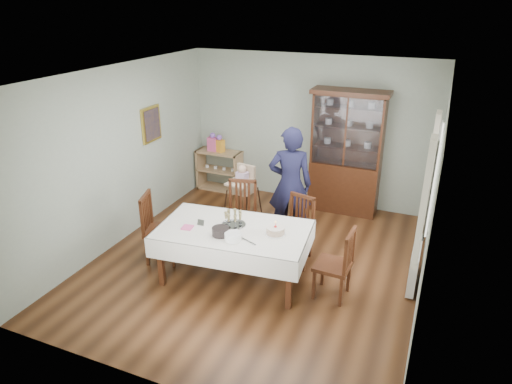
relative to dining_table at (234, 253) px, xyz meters
The scene contains 25 objects.
floor 0.64m from the dining_table, 75.27° to the left, with size 5.00×5.00×0.00m, color #593319.
room_shell 1.67m from the dining_table, 82.81° to the left, with size 5.00×5.00×5.00m.
dining_table is the anchor object (origin of this frame).
china_cabinet 2.98m from the dining_table, 72.27° to the left, with size 1.30×0.48×2.18m.
sideboard 3.21m from the dining_table, 120.34° to the left, with size 0.90×0.38×0.80m.
picture_frame 2.76m from the dining_table, 148.33° to the left, with size 0.04×0.48×0.58m, color gold.
window 2.74m from the dining_table, 18.60° to the left, with size 0.04×1.02×1.22m, color white.
curtain_left 2.53m from the dining_table, ahead, with size 0.07×0.30×1.55m, color silver.
curtain_right 2.89m from the dining_table, 31.64° to the left, with size 0.07×0.30×1.55m, color silver.
radiator 2.42m from the dining_table, 19.05° to the left, with size 0.10×0.80×0.55m, color white.
chair_far_left 0.94m from the dining_table, 108.58° to the left, with size 0.55×0.55×1.01m.
chair_far_right 1.03m from the dining_table, 53.86° to the left, with size 0.52×0.52×0.95m.
chair_end_left 1.19m from the dining_table, behind, with size 0.58×0.58×1.03m.
chair_end_right 1.36m from the dining_table, ahead, with size 0.46×0.46×0.96m.
woman 1.51m from the dining_table, 77.05° to the left, with size 0.67×0.44×1.84m, color black.
high_chair 1.74m from the dining_table, 110.35° to the left, with size 0.53×0.53×1.03m.
champagne_tray 0.44m from the dining_table, 113.54° to the left, with size 0.33×0.33×0.20m.
birthday_cake 0.71m from the dining_table, ahead, with size 0.27×0.27×0.19m.
plate_stack_dark 0.49m from the dining_table, 108.72° to the right, with size 0.22×0.22×0.11m, color black.
plate_stack_white 0.52m from the dining_table, 65.05° to the right, with size 0.22×0.22×0.09m, color white.
napkin_stack 0.72m from the dining_table, 158.89° to the right, with size 0.14×0.14×0.02m, color #E1538F.
cutlery 0.64m from the dining_table, behind, with size 0.12×0.18×0.01m, color silver, non-canonical shape.
cake_knife 0.55m from the dining_table, 37.73° to the right, with size 0.29×0.03×0.01m, color silver.
gift_bag_pink 3.30m from the dining_table, 122.31° to the left, with size 0.20×0.14×0.36m.
gift_bag_orange 3.23m from the dining_table, 120.12° to the left, with size 0.21×0.17×0.34m.
Camera 1 is at (2.21, -5.31, 3.58)m, focal length 32.00 mm.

